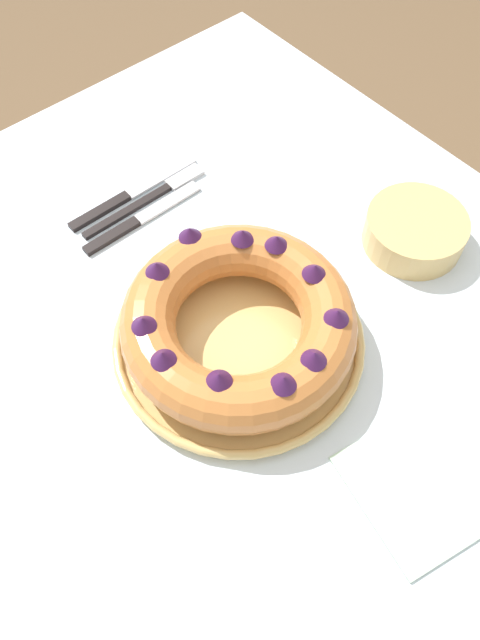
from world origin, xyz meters
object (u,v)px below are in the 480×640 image
Objects in this scene: bundt_cake at (240,320)px; serving_knife at (126,197)px; cake_knife at (136,222)px; napkin at (407,494)px; fork at (153,196)px; side_bowl at (415,231)px; serving_dish at (240,338)px.

bundt_cake is 0.31m from serving_knife.
cake_knife reaches higher than napkin.
fork is 1.37× the size of napkin.
side_bowl reaches higher than serving_knife.
side_bowl is (0.33, 0.26, 0.02)m from serving_knife.
bundt_cake is 0.26m from cake_knife.
serving_dish is 0.27m from napkin.
serving_knife is (-0.30, 0.03, -0.01)m from serving_dish.
serving_dish reaches higher than cake_knife.
serving_knife and cake_knife have the same top height.
bundt_cake reaches higher than napkin.
fork is (-0.28, 0.06, -0.05)m from bundt_cake.
serving_knife is at bearing 173.85° from bundt_cake.
fork is 0.06m from cake_knife.
side_bowl is (0.03, 0.30, -0.03)m from bundt_cake.
bundt_cake is 1.36× the size of fork.
fork is at bearing 166.88° from serving_dish.
serving_dish is 2.26× the size of side_bowl.
side_bowl reaches higher than fork.
serving_knife is 0.57m from napkin.
cake_knife is at bearing -20.91° from serving_knife.
side_bowl is 0.37m from napkin.
napkin is (0.55, -0.05, -0.00)m from fork.
cake_knife is at bearing 176.71° from bundt_cake.
fork is 0.55m from napkin.
fork is at bearing 174.82° from napkin.
fork is at bearing 119.18° from cake_knife.
side_bowl reaches higher than napkin.
side_bowl reaches higher than serving_dish.
bundt_cake is 1.87× the size of napkin.
bundt_cake is at bearing -45.53° from serving_dish.
side_bowl reaches higher than cake_knife.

